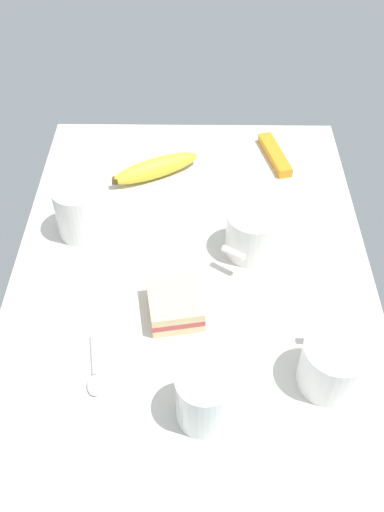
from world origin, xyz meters
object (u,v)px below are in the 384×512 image
Objects in this scene: coffee_mug_black at (332,364)px; sandwich_main at (175,304)px; snack_bar at (275,155)px; glass_of_milk at (204,400)px; spoon at (94,375)px; coffee_mug_spare at (252,233)px; banana at (156,168)px; coffee_mug_milky at (79,210)px.

coffee_mug_black is 26.61cm from sandwich_main.
sandwich_main is at bearing -40.19° from snack_bar.
glass_of_milk is 17.99cm from spoon.
banana is (-21.55, -18.56, -2.44)cm from coffee_mug_spare.
coffee_mug_milky is 0.79× the size of snack_bar.
coffee_mug_spare is 0.84× the size of snack_bar.
coffee_mug_milky reaches higher than sandwich_main.
coffee_mug_black is at bearing 20.11° from coffee_mug_spare.
glass_of_milk is (37.59, 22.86, -1.04)cm from coffee_mug_milky.
glass_of_milk is 0.50× the size of banana.
coffee_mug_black is 35.43cm from spoon.
coffee_mug_milky reaches higher than glass_of_milk.
spoon is (-6.05, -16.50, -3.85)cm from glass_of_milk.
glass_of_milk is at bearing -14.99° from coffee_mug_spare.
glass_of_milk is 0.87× the size of spoon.
banana is at bearing -149.65° from coffee_mug_black.
coffee_mug_black is at bearing -11.42° from snack_bar.
spoon is at bearing 11.40° from coffee_mug_milky.
spoon is 63.46cm from snack_bar.
coffee_mug_spare reaches higher than sandwich_main.
sandwich_main is 0.57× the size of banana.
glass_of_milk is at bearing 10.18° from banana.
banana is 1.75× the size of spoon.
coffee_mug_milky is at bearing -168.60° from spoon.
coffee_mug_milky reaches higher than coffee_mug_black.
snack_bar is (-27.89, 6.91, -3.54)cm from coffee_mug_spare.
banana is at bearing -90.57° from snack_bar.
coffee_mug_milky is 44.01cm from glass_of_milk.
banana is at bearing 172.07° from spoon.
coffee_mug_black is 1.10× the size of sandwich_main.
coffee_mug_milky is 21.53cm from banana.
sandwich_main is (-12.60, -23.33, -2.23)cm from coffee_mug_black.
snack_bar is (-60.72, 15.70, -3.23)cm from glass_of_milk.
spoon is at bearing -45.04° from snack_bar.
spoon is at bearing -43.90° from sandwich_main.
glass_of_milk is at bearing 31.31° from coffee_mug_milky.
coffee_mug_spare is 37.08cm from spoon.
glass_of_milk reaches higher than sandwich_main.
coffee_mug_milky is (-31.81, -41.56, 0.84)cm from coffee_mug_black.
glass_of_milk is at bearing -29.04° from snack_bar.
coffee_mug_black is at bearing 61.62° from sandwich_main.
spoon is (26.79, -25.29, -4.16)cm from coffee_mug_spare.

